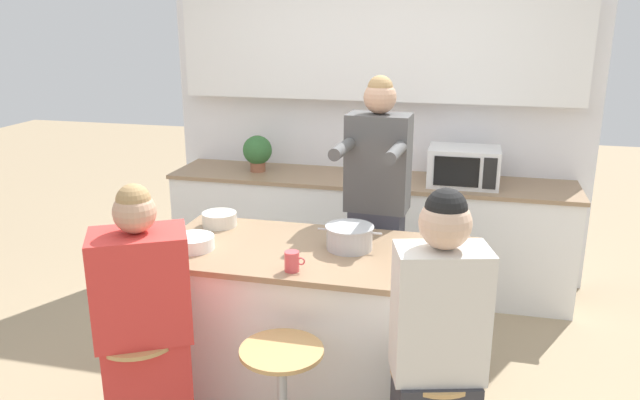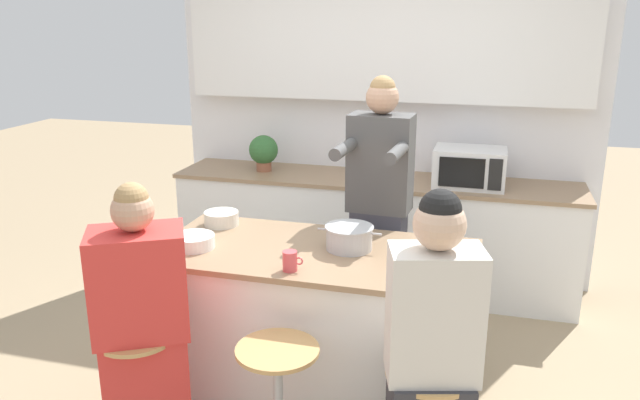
{
  "view_description": "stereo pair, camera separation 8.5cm",
  "coord_description": "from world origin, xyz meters",
  "px_view_note": "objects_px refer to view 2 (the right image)",
  "views": [
    {
      "loc": [
        0.75,
        -2.95,
        2.09
      ],
      "look_at": [
        0.0,
        0.08,
        1.16
      ],
      "focal_mm": 35.0,
      "sensor_mm": 36.0,
      "label": 1
    },
    {
      "loc": [
        0.83,
        -2.93,
        2.09
      ],
      "look_at": [
        0.0,
        0.08,
        1.16
      ],
      "focal_mm": 35.0,
      "sensor_mm": 36.0,
      "label": 2
    }
  ],
  "objects_px": {
    "bar_stool_leftmost": "(142,392)",
    "cooking_pot": "(349,238)",
    "person_wrapped_blanket": "(144,336)",
    "microwave": "(469,167)",
    "person_cooking": "(379,222)",
    "potted_plant": "(264,151)",
    "person_seated_near": "(431,374)",
    "coffee_cup_near": "(290,261)",
    "kitchen_island": "(316,327)",
    "fruit_bowl": "(221,218)",
    "coffee_cup_far": "(411,252)",
    "banana_bunch": "(438,250)",
    "juice_carton": "(440,268)"
  },
  "relations": [
    {
      "from": "person_cooking",
      "to": "potted_plant",
      "type": "bearing_deg",
      "value": 140.99
    },
    {
      "from": "person_seated_near",
      "to": "microwave",
      "type": "height_order",
      "value": "person_seated_near"
    },
    {
      "from": "coffee_cup_far",
      "to": "potted_plant",
      "type": "distance_m",
      "value": 2.17
    },
    {
      "from": "person_seated_near",
      "to": "coffee_cup_near",
      "type": "height_order",
      "value": "person_seated_near"
    },
    {
      "from": "potted_plant",
      "to": "person_wrapped_blanket",
      "type": "bearing_deg",
      "value": -83.62
    },
    {
      "from": "fruit_bowl",
      "to": "juice_carton",
      "type": "bearing_deg",
      "value": -22.7
    },
    {
      "from": "coffee_cup_near",
      "to": "coffee_cup_far",
      "type": "relative_size",
      "value": 0.94
    },
    {
      "from": "bar_stool_leftmost",
      "to": "coffee_cup_far",
      "type": "distance_m",
      "value": 1.46
    },
    {
      "from": "microwave",
      "to": "person_seated_near",
      "type": "bearing_deg",
      "value": -90.83
    },
    {
      "from": "banana_bunch",
      "to": "coffee_cup_near",
      "type": "bearing_deg",
      "value": -148.49
    },
    {
      "from": "fruit_bowl",
      "to": "microwave",
      "type": "relative_size",
      "value": 0.39
    },
    {
      "from": "kitchen_island",
      "to": "coffee_cup_far",
      "type": "relative_size",
      "value": 15.29
    },
    {
      "from": "fruit_bowl",
      "to": "microwave",
      "type": "xyz_separation_m",
      "value": [
        1.35,
        1.36,
        0.07
      ]
    },
    {
      "from": "coffee_cup_far",
      "to": "microwave",
      "type": "xyz_separation_m",
      "value": [
        0.21,
        1.63,
        0.07
      ]
    },
    {
      "from": "coffee_cup_near",
      "to": "potted_plant",
      "type": "xyz_separation_m",
      "value": [
        -0.85,
        1.94,
        0.09
      ]
    },
    {
      "from": "microwave",
      "to": "coffee_cup_near",
      "type": "bearing_deg",
      "value": -111.6
    },
    {
      "from": "banana_bunch",
      "to": "coffee_cup_far",
      "type": "bearing_deg",
      "value": -132.26
    },
    {
      "from": "person_seated_near",
      "to": "banana_bunch",
      "type": "height_order",
      "value": "person_seated_near"
    },
    {
      "from": "person_cooking",
      "to": "cooking_pot",
      "type": "bearing_deg",
      "value": -92.5
    },
    {
      "from": "bar_stool_leftmost",
      "to": "fruit_bowl",
      "type": "relative_size",
      "value": 3.39
    },
    {
      "from": "person_cooking",
      "to": "juice_carton",
      "type": "bearing_deg",
      "value": -60.79
    },
    {
      "from": "kitchen_island",
      "to": "bar_stool_leftmost",
      "type": "height_order",
      "value": "kitchen_island"
    },
    {
      "from": "person_wrapped_blanket",
      "to": "cooking_pot",
      "type": "distance_m",
      "value": 1.13
    },
    {
      "from": "fruit_bowl",
      "to": "potted_plant",
      "type": "distance_m",
      "value": 1.42
    },
    {
      "from": "person_wrapped_blanket",
      "to": "juice_carton",
      "type": "bearing_deg",
      "value": -13.26
    },
    {
      "from": "bar_stool_leftmost",
      "to": "cooking_pot",
      "type": "xyz_separation_m",
      "value": [
        0.83,
        0.74,
        0.6
      ]
    },
    {
      "from": "person_seated_near",
      "to": "coffee_cup_near",
      "type": "relative_size",
      "value": 14.19
    },
    {
      "from": "cooking_pot",
      "to": "banana_bunch",
      "type": "distance_m",
      "value": 0.46
    },
    {
      "from": "person_cooking",
      "to": "person_seated_near",
      "type": "relative_size",
      "value": 1.2
    },
    {
      "from": "kitchen_island",
      "to": "bar_stool_leftmost",
      "type": "bearing_deg",
      "value": -134.62
    },
    {
      "from": "banana_bunch",
      "to": "kitchen_island",
      "type": "bearing_deg",
      "value": -169.58
    },
    {
      "from": "person_wrapped_blanket",
      "to": "potted_plant",
      "type": "relative_size",
      "value": 4.86
    },
    {
      "from": "microwave",
      "to": "banana_bunch",
      "type": "bearing_deg",
      "value": -93.25
    },
    {
      "from": "bar_stool_leftmost",
      "to": "banana_bunch",
      "type": "relative_size",
      "value": 4.51
    },
    {
      "from": "coffee_cup_near",
      "to": "potted_plant",
      "type": "height_order",
      "value": "potted_plant"
    },
    {
      "from": "microwave",
      "to": "kitchen_island",
      "type": "bearing_deg",
      "value": -113.78
    },
    {
      "from": "bar_stool_leftmost",
      "to": "cooking_pot",
      "type": "height_order",
      "value": "cooking_pot"
    },
    {
      "from": "person_cooking",
      "to": "potted_plant",
      "type": "relative_size",
      "value": 6.11
    },
    {
      "from": "coffee_cup_far",
      "to": "bar_stool_leftmost",
      "type": "bearing_deg",
      "value": -150.62
    },
    {
      "from": "person_wrapped_blanket",
      "to": "coffee_cup_far",
      "type": "distance_m",
      "value": 1.34
    },
    {
      "from": "kitchen_island",
      "to": "microwave",
      "type": "height_order",
      "value": "microwave"
    },
    {
      "from": "person_cooking",
      "to": "cooking_pot",
      "type": "xyz_separation_m",
      "value": [
        -0.06,
        -0.55,
        0.09
      ]
    },
    {
      "from": "bar_stool_leftmost",
      "to": "microwave",
      "type": "distance_m",
      "value": 2.74
    },
    {
      "from": "kitchen_island",
      "to": "cooking_pot",
      "type": "relative_size",
      "value": 4.91
    },
    {
      "from": "banana_bunch",
      "to": "person_cooking",
      "type": "bearing_deg",
      "value": 128.66
    },
    {
      "from": "person_wrapped_blanket",
      "to": "microwave",
      "type": "bearing_deg",
      "value": 30.57
    },
    {
      "from": "fruit_bowl",
      "to": "juice_carton",
      "type": "relative_size",
      "value": 0.97
    },
    {
      "from": "person_seated_near",
      "to": "juice_carton",
      "type": "height_order",
      "value": "person_seated_near"
    },
    {
      "from": "potted_plant",
      "to": "kitchen_island",
      "type": "bearing_deg",
      "value": -61.31
    },
    {
      "from": "banana_bunch",
      "to": "juice_carton",
      "type": "relative_size",
      "value": 0.73
    }
  ]
}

